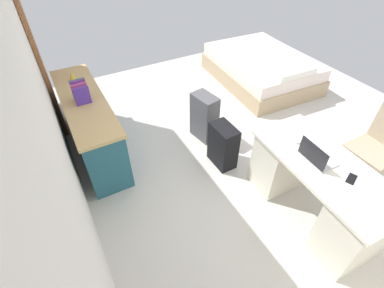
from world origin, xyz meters
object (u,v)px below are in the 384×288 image
(desk, at_px, (316,189))
(laptop, at_px, (316,156))
(office_chair, at_px, (374,153))
(suitcase_black, at_px, (223,146))
(figurine_small, at_px, (72,76))
(cell_phone_near_laptop, at_px, (351,179))
(bed, at_px, (261,69))
(suitcase_spare_grey, at_px, (204,117))
(computer_mouse, at_px, (299,141))
(credenza, at_px, (90,125))

(desk, xyz_separation_m, laptop, (0.09, 0.06, 0.40))
(office_chair, bearing_deg, laptop, 86.19)
(suitcase_black, bearing_deg, laptop, -162.27)
(figurine_small, bearing_deg, cell_phone_near_laptop, -148.34)
(office_chair, relative_size, bed, 0.47)
(bed, relative_size, laptop, 6.18)
(laptop, bearing_deg, bed, -30.80)
(suitcase_black, xyz_separation_m, figurine_small, (1.56, 1.33, 0.56))
(figurine_small, bearing_deg, suitcase_black, -139.46)
(cell_phone_near_laptop, bearing_deg, office_chair, -95.56)
(suitcase_black, distance_m, cell_phone_near_laptop, 1.44)
(suitcase_black, distance_m, laptop, 1.15)
(suitcase_spare_grey, bearing_deg, laptop, -179.90)
(computer_mouse, bearing_deg, laptop, 170.98)
(suitcase_spare_grey, bearing_deg, office_chair, -151.87)
(suitcase_black, bearing_deg, credenza, 51.04)
(bed, xyz_separation_m, suitcase_spare_grey, (-0.87, 1.70, 0.08))
(suitcase_spare_grey, bearing_deg, suitcase_black, 163.61)
(suitcase_black, bearing_deg, cell_phone_near_laptop, -162.61)
(office_chair, bearing_deg, cell_phone_near_laptop, 106.17)
(desk, distance_m, office_chair, 0.93)
(desk, bearing_deg, suitcase_black, 19.77)
(desk, distance_m, computer_mouse, 0.50)
(desk, bearing_deg, cell_phone_near_laptop, -168.94)
(office_chair, xyz_separation_m, suitcase_spare_grey, (1.61, 1.24, -0.09))
(desk, xyz_separation_m, cell_phone_near_laptop, (-0.23, -0.04, 0.35))
(credenza, distance_m, computer_mouse, 2.48)
(laptop, xyz_separation_m, cell_phone_near_laptop, (-0.32, -0.10, -0.04))
(suitcase_spare_grey, xyz_separation_m, laptop, (-1.54, -0.26, 0.45))
(computer_mouse, bearing_deg, suitcase_black, 31.01)
(laptop, bearing_deg, suitcase_black, 18.65)
(bed, bearing_deg, desk, 151.12)
(computer_mouse, height_order, figurine_small, figurine_small)
(office_chair, height_order, bed, office_chair)
(figurine_small, bearing_deg, laptop, -146.76)
(office_chair, distance_m, laptop, 1.05)
(figurine_small, bearing_deg, credenza, -179.83)
(suitcase_spare_grey, bearing_deg, cell_phone_near_laptop, -178.57)
(bed, bearing_deg, figurine_small, 87.63)
(credenza, distance_m, bed, 3.12)
(bed, xyz_separation_m, cell_phone_near_laptop, (-2.73, 1.34, 0.49))
(office_chair, height_order, suitcase_black, office_chair)
(desk, bearing_deg, figurine_small, 33.14)
(suitcase_spare_grey, distance_m, cell_phone_near_laptop, 1.94)
(bed, xyz_separation_m, laptop, (-2.41, 1.44, 0.53))
(office_chair, xyz_separation_m, computer_mouse, (0.32, 0.93, 0.32))
(suitcase_spare_grey, relative_size, computer_mouse, 6.55)
(laptop, xyz_separation_m, figurine_small, (2.54, 1.66, 0.06))
(office_chair, bearing_deg, desk, 91.78)
(laptop, height_order, cell_phone_near_laptop, laptop)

